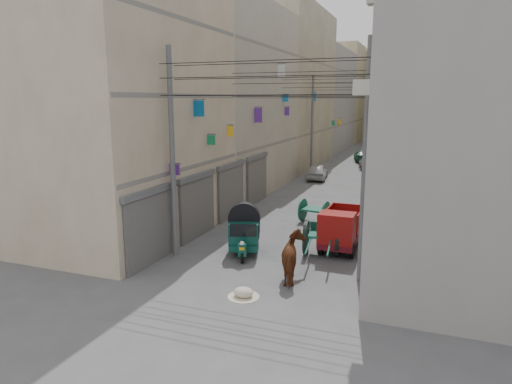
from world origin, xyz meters
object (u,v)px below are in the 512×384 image
at_px(distant_car_grey, 372,161).
at_px(distant_car_green, 362,156).
at_px(auto_rickshaw, 244,231).
at_px(feed_sack, 244,292).
at_px(mini_truck, 340,231).
at_px(second_cart, 314,211).
at_px(horse, 294,258).
at_px(tonga_cart, 322,238).
at_px(distant_car_white, 318,172).

xyz_separation_m(distant_car_grey, distant_car_green, (-1.44, 4.31, -0.13)).
distance_m(auto_rickshaw, feed_sack, 4.23).
xyz_separation_m(mini_truck, feed_sack, (-1.98, -5.45, -0.69)).
xyz_separation_m(second_cart, horse, (1.14, -7.58, 0.20)).
bearing_deg(tonga_cart, auto_rickshaw, -170.67).
bearing_deg(feed_sack, horse, 59.09).
distance_m(horse, distant_car_white, 20.41).
xyz_separation_m(auto_rickshaw, tonga_cart, (2.93, 0.90, -0.23)).
height_order(tonga_cart, feed_sack, tonga_cart).
distance_m(mini_truck, horse, 3.72).
bearing_deg(tonga_cart, distant_car_green, 86.98).
height_order(tonga_cart, distant_car_white, tonga_cart).
relative_size(feed_sack, horse, 0.33).
xyz_separation_m(tonga_cart, mini_truck, (0.59, 0.68, 0.15)).
distance_m(auto_rickshaw, tonga_cart, 3.08).
bearing_deg(distant_car_grey, mini_truck, -80.92).
relative_size(horse, distant_car_green, 0.52).
bearing_deg(distant_car_green, distant_car_white, 70.15).
bearing_deg(auto_rickshaw, mini_truck, 6.02).
bearing_deg(feed_sack, auto_rickshaw, 111.79).
distance_m(auto_rickshaw, distant_car_white, 18.05).
height_order(tonga_cart, mini_truck, mini_truck).
xyz_separation_m(second_cart, distant_car_grey, (0.43, 20.02, 0.05)).
xyz_separation_m(auto_rickshaw, horse, (2.65, -2.03, -0.12)).
xyz_separation_m(second_cart, distant_car_green, (-1.01, 24.33, -0.08)).
bearing_deg(tonga_cart, mini_truck, 41.20).
relative_size(auto_rickshaw, distant_car_white, 0.66).
xyz_separation_m(auto_rickshaw, distant_car_grey, (1.94, 25.58, -0.27)).
distance_m(auto_rickshaw, horse, 3.34).
relative_size(second_cart, distant_car_green, 0.40).
height_order(horse, distant_car_white, horse).
xyz_separation_m(distant_car_white, distant_car_green, (1.75, 11.89, -0.06)).
distance_m(tonga_cart, distant_car_grey, 24.70).
bearing_deg(distant_car_white, horse, 93.58).
xyz_separation_m(feed_sack, horse, (1.10, 1.84, 0.65)).
bearing_deg(distant_car_white, distant_car_grey, -120.25).
bearing_deg(distant_car_white, feed_sack, 89.85).
xyz_separation_m(auto_rickshaw, mini_truck, (3.52, 1.59, -0.09)).
relative_size(distant_car_white, distant_car_grey, 0.87).
xyz_separation_m(tonga_cart, distant_car_white, (-4.18, 17.10, -0.10)).
distance_m(second_cart, distant_car_green, 24.35).
xyz_separation_m(mini_truck, second_cart, (-2.02, 3.97, -0.23)).
bearing_deg(horse, distant_car_grey, -106.90).
relative_size(second_cart, feed_sack, 2.33).
xyz_separation_m(horse, distant_car_white, (-3.90, 20.03, -0.21)).
bearing_deg(auto_rickshaw, feed_sack, -86.42).
relative_size(auto_rickshaw, mini_truck, 0.74).
relative_size(mini_truck, second_cart, 2.15).
height_order(second_cart, distant_car_green, second_cart).
relative_size(mini_truck, distant_car_white, 0.89).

